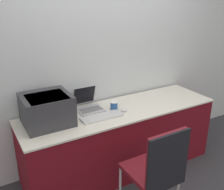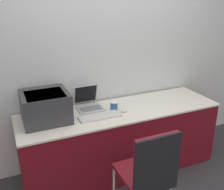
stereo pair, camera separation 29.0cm
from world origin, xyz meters
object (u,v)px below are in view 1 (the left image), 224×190
at_px(external_keyboard, 102,117).
at_px(laptop_left, 88,104).
at_px(printer, 47,109).
at_px(chair, 159,167).
at_px(coffee_cup, 114,106).
at_px(mouse, 124,110).

bearing_deg(external_keyboard, laptop_left, 95.59).
distance_m(printer, chair, 1.21).
xyz_separation_m(printer, chair, (0.69, -0.92, -0.36)).
bearing_deg(external_keyboard, coffee_cup, 27.04).
bearing_deg(chair, coffee_cup, 86.27).
bearing_deg(printer, external_keyboard, -16.07).
bearing_deg(laptop_left, external_keyboard, -84.41).
distance_m(coffee_cup, mouse, 0.13).
xyz_separation_m(external_keyboard, chair, (0.16, -0.77, -0.20)).
xyz_separation_m(printer, external_keyboard, (0.53, -0.15, -0.16)).
relative_size(laptop_left, coffee_cup, 3.26).
relative_size(external_keyboard, coffee_cup, 4.58).
height_order(mouse, chair, chair).
height_order(external_keyboard, coffee_cup, coffee_cup).
relative_size(printer, chair, 0.48).
bearing_deg(chair, mouse, 80.20).
bearing_deg(chair, laptop_left, 100.00).
bearing_deg(printer, coffee_cup, -3.35).
height_order(coffee_cup, mouse, coffee_cup).
distance_m(laptop_left, mouse, 0.42).
height_order(laptop_left, coffee_cup, laptop_left).
xyz_separation_m(external_keyboard, coffee_cup, (0.21, 0.11, 0.04)).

